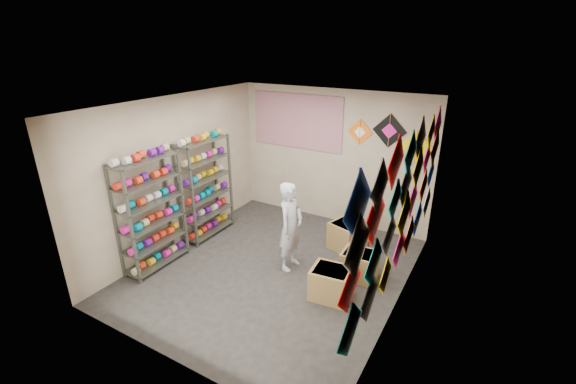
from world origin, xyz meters
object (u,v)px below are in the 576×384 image
Objects in this scene: carton_a at (331,283)px; carton_b at (359,265)px; shelf_rack_front at (151,214)px; shopkeeper at (291,226)px; shelf_rack_back at (205,188)px; carton_c at (348,235)px.

carton_a is 1.04× the size of carton_b.
carton_a is 0.72m from carton_b.
shelf_rack_front reaches higher than carton_a.
shelf_rack_front is 3.48× the size of carton_b.
shopkeeper is at bearing 28.45° from shelf_rack_front.
shelf_rack_front and shelf_rack_back have the same top height.
carton_c is at bearing 120.36° from carton_b.
carton_b is 0.96× the size of carton_c.
carton_c is (-0.33, 1.49, 0.01)m from carton_a.
shelf_rack_front is 3.44m from carton_b.
carton_b is 0.94m from carton_c.
carton_a is (2.89, 0.65, -0.71)m from shelf_rack_front.
shelf_rack_back is 3.35× the size of carton_a.
shelf_rack_front is at bearing -159.11° from carton_b.
carton_a is (0.92, -0.42, -0.51)m from shopkeeper.
shelf_rack_back reaches higher than carton_b.
shelf_rack_front reaches higher than carton_b.
shelf_rack_front is 3.33× the size of carton_c.
carton_b is at bearing 69.22° from carton_a.
shelf_rack_front is at bearing -90.00° from shelf_rack_back.
carton_c is at bearing -29.22° from shopkeeper.
shelf_rack_back reaches higher than carton_a.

